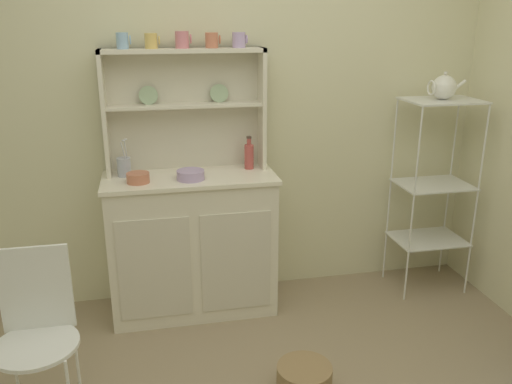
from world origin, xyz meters
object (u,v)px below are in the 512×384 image
hutch_cabinet (192,243)px  bowl_mixing_large (138,178)px  jam_bottle (249,156)px  hutch_shelf_unit (184,101)px  utensil_jar (124,167)px  wire_chair (36,325)px  porcelain_teapot (444,87)px  floor_basket (304,381)px  cup_sky_0 (123,41)px  bakers_rack (434,175)px

hutch_cabinet → bowl_mixing_large: bearing=-166.1°
bowl_mixing_large → jam_bottle: bearing=13.3°
hutch_shelf_unit → jam_bottle: hutch_shelf_unit is taller
hutch_shelf_unit → utensil_jar: 0.53m
wire_chair → bowl_mixing_large: (0.46, 0.81, 0.39)m
hutch_shelf_unit → porcelain_teapot: (1.59, -0.19, 0.06)m
jam_bottle → floor_basket: bearing=-86.3°
wire_chair → jam_bottle: jam_bottle is taller
floor_basket → wire_chair: bearing=177.0°
hutch_shelf_unit → porcelain_teapot: bearing=-6.7°
hutch_shelf_unit → cup_sky_0: 0.48m
bowl_mixing_large → utensil_jar: bearing=117.6°
bowl_mixing_large → porcelain_teapot: (1.88, 0.05, 0.45)m
floor_basket → bowl_mixing_large: bowl_mixing_large is taller
floor_basket → hutch_shelf_unit: bearing=111.7°
hutch_cabinet → floor_basket: bearing=-64.9°
wire_chair → utensil_jar: utensil_jar is taller
floor_basket → bakers_rack: bearing=39.0°
hutch_cabinet → cup_sky_0: (-0.33, 0.12, 1.20)m
hutch_cabinet → floor_basket: size_ratio=3.76×
bakers_rack → jam_bottle: bearing=174.9°
bowl_mixing_large → porcelain_teapot: porcelain_teapot is taller
cup_sky_0 → bowl_mixing_large: 0.77m
hutch_cabinet → bowl_mixing_large: size_ratio=7.91×
utensil_jar → porcelain_teapot: (1.96, -0.10, 0.42)m
hutch_cabinet → hutch_shelf_unit: 0.87m
bakers_rack → cup_sky_0: size_ratio=14.54×
floor_basket → porcelain_teapot: 1.95m
wire_chair → hutch_shelf_unit: bearing=76.4°
hutch_cabinet → utensil_jar: (-0.38, 0.08, 0.49)m
bowl_mixing_large → utensil_jar: utensil_jar is taller
bakers_rack → utensil_jar: 1.97m
bakers_rack → floor_basket: size_ratio=4.75×
bakers_rack → utensil_jar: bakers_rack is taller
utensil_jar → hutch_cabinet: bearing=-11.6°
hutch_cabinet → floor_basket: (0.44, -0.95, -0.37)m
porcelain_teapot → wire_chair: bearing=-159.7°
utensil_jar → wire_chair: bearing=-111.4°
hutch_cabinet → wire_chair: hutch_cabinet is taller
bakers_rack → floor_basket: bearing=-141.0°
cup_sky_0 → bowl_mixing_large: (0.03, -0.20, -0.74)m
wire_chair → porcelain_teapot: porcelain_teapot is taller
cup_sky_0 → wire_chair: bearing=-112.8°
floor_basket → hutch_cabinet: bearing=115.1°
hutch_shelf_unit → floor_basket: bearing=-68.3°
bakers_rack → wire_chair: bakers_rack is taller
hutch_cabinet → wire_chair: bearing=-130.4°
wire_chair → floor_basket: (1.20, -0.06, -0.43)m
hutch_shelf_unit → utensil_jar: hutch_shelf_unit is taller
hutch_shelf_unit → wire_chair: bearing=-125.7°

